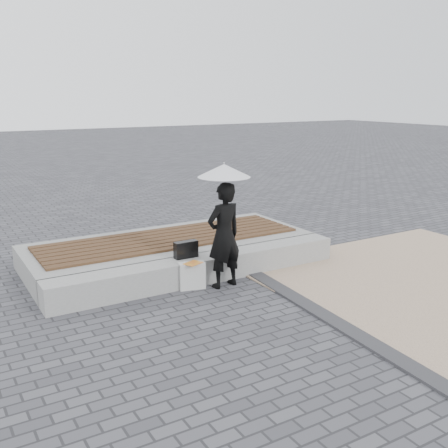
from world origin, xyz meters
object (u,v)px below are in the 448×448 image
Objects in this scene: woman at (224,235)px; handbag at (186,249)px; parasol at (224,171)px; canvas_tote at (192,276)px; seating_ledge at (202,269)px.

handbag is (-0.41, 0.49, -0.29)m from woman.
handbag is at bearing 130.32° from parasol.
parasol is at bearing -90.29° from woman.
canvas_tote is at bearing -101.94° from handbag.
seating_ledge is at bearing 50.22° from canvas_tote.
woman reaches higher than seating_ledge.
canvas_tote is (-0.30, -0.24, 0.01)m from seating_ledge.
parasol is 1.68m from canvas_tote.
woman is at bearing -49.83° from handbag.
seating_ledge is at bearing 113.80° from parasol.
seating_ledge is 4.96× the size of parasol.
parasol reaches higher than seating_ledge.
handbag reaches higher than canvas_tote.
canvas_tote is (-0.48, 0.16, -1.61)m from parasol.
woman reaches higher than canvas_tote.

